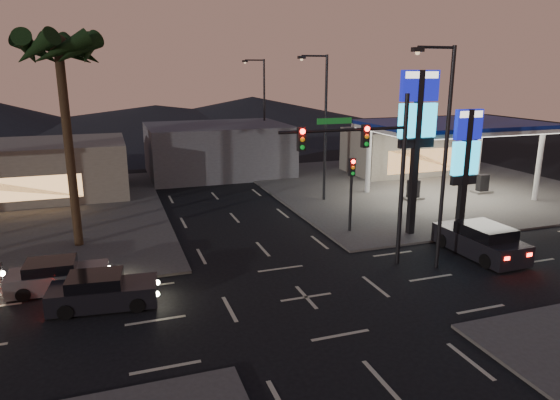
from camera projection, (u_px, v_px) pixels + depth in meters
name	position (u px, v px, depth m)	size (l,w,h in m)	color
ground	(306.00, 297.00, 20.33)	(140.00, 140.00, 0.00)	black
corner_lot_ne	(416.00, 185.00, 40.02)	(24.00, 24.00, 0.12)	#47443F
gas_station	(454.00, 128.00, 35.10)	(12.20, 8.20, 5.47)	silver
convenience_store	(405.00, 151.00, 44.74)	(10.00, 6.00, 4.00)	#726B5B
pylon_sign_tall	(417.00, 121.00, 26.45)	(2.20, 0.35, 9.00)	black
pylon_sign_short	(466.00, 153.00, 26.76)	(1.60, 0.35, 7.00)	black
traffic_signal_mast	(370.00, 158.00, 22.03)	(6.10, 0.39, 8.00)	black
pedestal_signal	(352.00, 183.00, 27.73)	(0.32, 0.39, 4.30)	black
streetlight_near	(442.00, 147.00, 21.96)	(2.14, 0.25, 10.00)	black
streetlight_mid	(323.00, 120.00, 33.85)	(2.14, 0.25, 10.00)	black
streetlight_far	(262.00, 107.00, 46.66)	(2.14, 0.25, 10.00)	black
palm_a	(60.00, 61.00, 23.81)	(4.41, 4.41, 10.86)	black
building_far_west	(9.00, 171.00, 35.53)	(16.00, 8.00, 4.00)	#726B5B
building_far_mid	(218.00, 149.00, 44.20)	(12.00, 9.00, 4.40)	#4C4C51
hill_right	(253.00, 113.00, 79.34)	(50.00, 50.00, 5.00)	black
hill_center	(156.00, 119.00, 74.72)	(60.00, 60.00, 4.00)	black
car_lane_a_front	(102.00, 292.00, 19.39)	(4.29, 2.14, 1.35)	black
car_lane_b_front	(57.00, 276.00, 20.87)	(4.13, 1.87, 1.32)	#575759
suv_station	(481.00, 241.00, 24.78)	(2.27, 4.97, 1.63)	black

